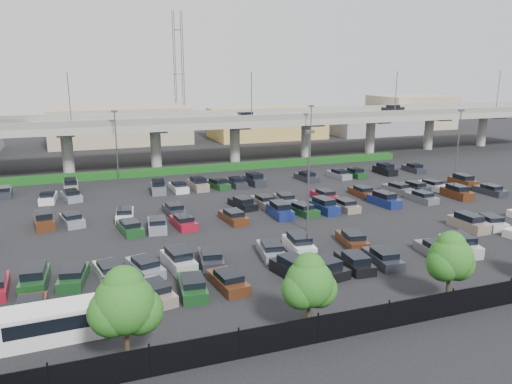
# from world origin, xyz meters

# --- Properties ---
(ground) EXTENTS (280.00, 280.00, 0.00)m
(ground) POSITION_xyz_m (0.00, 0.00, 0.00)
(ground) COLOR black
(overpass) EXTENTS (150.00, 13.00, 15.80)m
(overpass) POSITION_xyz_m (-0.25, 31.99, 6.97)
(overpass) COLOR gray
(overpass) RESTS_ON ground
(hedge) EXTENTS (66.00, 1.60, 1.10)m
(hedge) POSITION_xyz_m (0.00, 25.00, 0.55)
(hedge) COLOR #134315
(hedge) RESTS_ON ground
(fence) EXTENTS (70.00, 0.10, 2.00)m
(fence) POSITION_xyz_m (-0.05, -28.00, 0.90)
(fence) COLOR black
(fence) RESTS_ON ground
(tree_row) EXTENTS (65.07, 3.66, 5.94)m
(tree_row) POSITION_xyz_m (0.70, -26.53, 3.52)
(tree_row) COLOR #332316
(tree_row) RESTS_ON ground
(shuttle_bus) EXTENTS (6.75, 2.53, 2.14)m
(shuttle_bus) POSITION_xyz_m (-23.82, -22.02, 1.17)
(shuttle_bus) COLOR silver
(shuttle_bus) RESTS_ON ground
(parked_cars) EXTENTS (62.84, 41.60, 1.67)m
(parked_cars) POSITION_xyz_m (-0.42, -4.24, 0.60)
(parked_cars) COLOR navy
(parked_cars) RESTS_ON ground
(light_poles) EXTENTS (66.90, 48.38, 10.30)m
(light_poles) POSITION_xyz_m (-4.13, 2.00, 6.24)
(light_poles) COLOR #48484C
(light_poles) RESTS_ON ground
(distant_buildings) EXTENTS (138.00, 24.00, 9.00)m
(distant_buildings) POSITION_xyz_m (12.38, 61.81, 3.74)
(distant_buildings) COLOR gray
(distant_buildings) RESTS_ON ground
(comm_tower) EXTENTS (2.40, 2.40, 30.00)m
(comm_tower) POSITION_xyz_m (4.00, 74.00, 15.61)
(comm_tower) COLOR #48484C
(comm_tower) RESTS_ON ground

